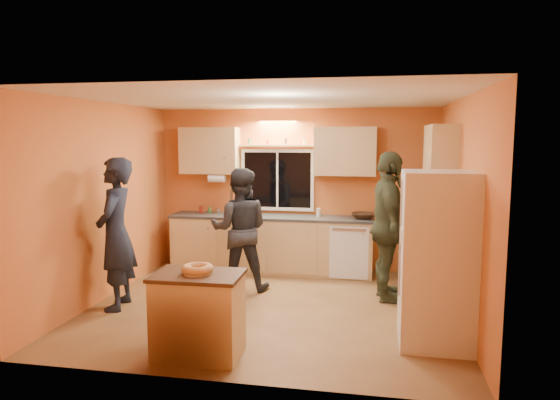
% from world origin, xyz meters
% --- Properties ---
extents(ground, '(4.50, 4.50, 0.00)m').
position_xyz_m(ground, '(0.00, 0.00, 0.00)').
color(ground, brown).
rests_on(ground, ground).
extents(room_shell, '(4.54, 4.04, 2.61)m').
position_xyz_m(room_shell, '(0.12, 0.41, 1.62)').
color(room_shell, '#CD6334').
rests_on(room_shell, ground).
extents(back_counter, '(4.23, 0.62, 0.90)m').
position_xyz_m(back_counter, '(0.01, 1.70, 0.45)').
color(back_counter, tan).
rests_on(back_counter, ground).
extents(right_counter, '(0.62, 1.84, 0.90)m').
position_xyz_m(right_counter, '(1.95, 0.50, 0.45)').
color(right_counter, tan).
rests_on(right_counter, ground).
extents(refrigerator, '(0.72, 0.70, 1.80)m').
position_xyz_m(refrigerator, '(1.89, -0.80, 0.90)').
color(refrigerator, silver).
rests_on(refrigerator, ground).
extents(island, '(0.87, 0.60, 0.83)m').
position_xyz_m(island, '(-0.42, -1.52, 0.42)').
color(island, tan).
rests_on(island, ground).
extents(bundt_pastry, '(0.31, 0.31, 0.09)m').
position_xyz_m(bundt_pastry, '(-0.42, -1.52, 0.87)').
color(bundt_pastry, '#B38849').
rests_on(bundt_pastry, island).
extents(person_left, '(0.58, 0.76, 1.90)m').
position_xyz_m(person_left, '(-1.90, -0.37, 0.95)').
color(person_left, black).
rests_on(person_left, ground).
extents(person_center, '(0.92, 0.77, 1.72)m').
position_xyz_m(person_center, '(-0.59, 0.67, 0.86)').
color(person_center, black).
rests_on(person_center, ground).
extents(person_right, '(0.61, 1.20, 1.96)m').
position_xyz_m(person_right, '(1.44, 0.57, 0.98)').
color(person_right, '#2E3421').
rests_on(person_right, ground).
extents(mixing_bowl, '(0.42, 0.42, 0.09)m').
position_xyz_m(mixing_bowl, '(1.10, 1.70, 0.94)').
color(mixing_bowl, '#311D10').
rests_on(mixing_bowl, back_counter).
extents(utensil_crock, '(0.14, 0.14, 0.17)m').
position_xyz_m(utensil_crock, '(-0.99, 1.68, 0.99)').
color(utensil_crock, beige).
rests_on(utensil_crock, back_counter).
extents(potted_plant, '(0.33, 0.30, 0.30)m').
position_xyz_m(potted_plant, '(2.03, 0.47, 1.05)').
color(potted_plant, gray).
rests_on(potted_plant, right_counter).
extents(red_box, '(0.18, 0.15, 0.07)m').
position_xyz_m(red_box, '(1.96, 0.91, 0.94)').
color(red_box, '#A52719').
rests_on(red_box, right_counter).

